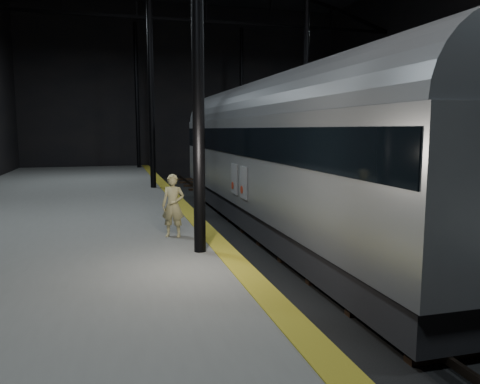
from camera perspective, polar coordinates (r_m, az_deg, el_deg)
name	(u,v)px	position (r m, az deg, el deg)	size (l,w,h in m)	color
ground	(292,243)	(15.59, 6.36, -6.16)	(44.00, 44.00, 0.00)	black
platform_left	(47,242)	(14.54, -22.42, -5.68)	(9.00, 43.80, 1.00)	#595956
tactile_strip	(194,218)	(14.51, -5.62, -3.12)	(0.50, 43.80, 0.01)	olive
track	(292,241)	(15.57, 6.36, -5.91)	(2.40, 43.00, 0.24)	#3F3328
train	(277,149)	(16.60, 4.54, 5.26)	(3.03, 20.27, 5.42)	#919398
woman	(173,206)	(11.91, -8.16, -1.65)	(0.58, 0.38, 1.60)	tan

